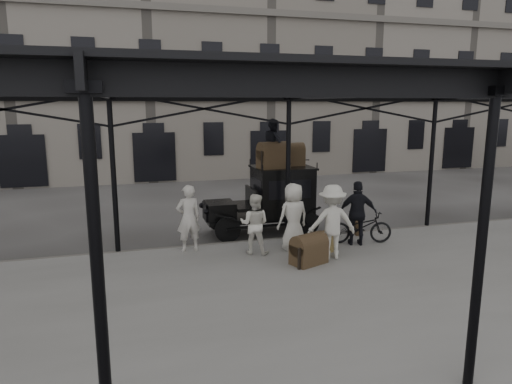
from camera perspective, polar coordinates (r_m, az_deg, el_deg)
ground at (r=12.42m, az=7.07°, el=-8.82°), size 120.00×120.00×0.00m
platform at (r=10.71m, az=11.33°, el=-11.83°), size 28.00×8.00×0.15m
canopy at (r=10.14m, az=11.58°, el=13.07°), size 22.50×9.00×4.74m
building_frontage at (r=29.24m, az=-7.02°, el=16.42°), size 64.00×8.00×14.00m
taxi at (r=14.92m, az=2.14°, el=-0.57°), size 3.65×1.55×2.18m
porter_left at (r=12.73m, az=-8.45°, el=-3.25°), size 0.74×0.54×1.87m
porter_midleft at (r=12.40m, az=-0.20°, el=-4.01°), size 1.01×0.93×1.66m
porter_centre at (r=12.79m, az=4.68°, el=-3.07°), size 1.02×0.77×1.88m
porter_official at (r=13.46m, az=12.58°, el=-2.61°), size 1.19×0.79×1.87m
porter_right at (r=12.17m, az=9.47°, el=-3.70°), size 1.37×0.92×1.97m
bicycle at (r=13.76m, az=12.89°, el=-4.25°), size 1.96×1.05×0.98m
porter_roof at (r=14.57m, az=2.20°, el=6.11°), size 0.62×0.78×1.55m
steamer_trunk_roof_near at (r=14.45m, az=2.18°, el=4.38°), size 1.04×0.73×0.70m
steamer_trunk_roof_far at (r=15.12m, az=4.36°, el=4.51°), size 0.86×0.53×0.63m
steamer_trunk_platform at (r=11.84m, az=6.63°, el=-7.35°), size 1.04×0.85×0.66m
wicker_hamper at (r=12.80m, az=8.04°, el=-6.34°), size 0.70×0.60×0.50m
suitcase_upright at (r=14.79m, az=12.38°, el=-4.22°), size 0.27×0.62×0.45m
suitcase_flat at (r=13.33m, az=7.87°, el=-5.87°), size 0.61×0.38×0.40m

